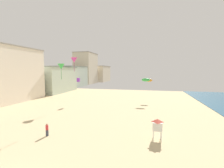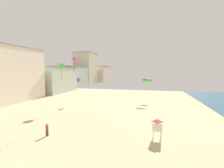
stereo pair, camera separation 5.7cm
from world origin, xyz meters
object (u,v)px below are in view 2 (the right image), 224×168
at_px(lifeguard_stand, 157,125).
at_px(kite_orange_parafoil, 149,80).
at_px(kite_green_parafoil, 146,80).
at_px(kite_flyer, 47,129).
at_px(kite_green_delta, 61,67).
at_px(kite_magenta_delta, 74,60).
at_px(kite_purple_box, 78,80).

relative_size(lifeguard_stand, kite_orange_parafoil, 1.30).
bearing_deg(kite_green_parafoil, kite_flyer, -115.89).
relative_size(kite_green_delta, kite_magenta_delta, 0.76).
xyz_separation_m(lifeguard_stand, kite_magenta_delta, (-18.38, 14.68, 8.96)).
distance_m(kite_green_delta, kite_green_parafoil, 22.70).
xyz_separation_m(kite_magenta_delta, kite_orange_parafoil, (17.12, 10.20, -5.13)).
height_order(kite_purple_box, kite_orange_parafoil, kite_purple_box).
bearing_deg(lifeguard_stand, kite_green_parafoil, 116.61).
distance_m(kite_flyer, kite_orange_parafoil, 30.19).
distance_m(kite_purple_box, kite_magenta_delta, 5.43).
xyz_separation_m(kite_flyer, kite_green_delta, (-1.24, 5.67, 8.06)).
bearing_deg(kite_green_delta, kite_flyer, -77.64).
bearing_deg(kite_flyer, lifeguard_stand, -53.89).
bearing_deg(kite_magenta_delta, kite_orange_parafoil, 30.79).
relative_size(kite_flyer, kite_magenta_delta, 0.49).
bearing_deg(kite_magenta_delta, kite_flyer, -74.30).
bearing_deg(kite_magenta_delta, lifeguard_stand, -38.62).
relative_size(kite_purple_box, kite_orange_parafoil, 0.49).
bearing_deg(kite_green_parafoil, kite_green_delta, -125.08).
bearing_deg(kite_purple_box, kite_flyer, -75.60).
bearing_deg(kite_magenta_delta, kite_green_parafoil, 23.53).
xyz_separation_m(kite_green_delta, kite_magenta_delta, (-3.51, 11.25, 1.82)).
bearing_deg(lifeguard_stand, kite_magenta_delta, 162.93).
bearing_deg(kite_green_parafoil, kite_orange_parafoil, 77.47).
bearing_deg(lifeguard_stand, kite_purple_box, 158.82).
xyz_separation_m(kite_flyer, lifeguard_stand, (13.62, 2.24, 0.92)).
bearing_deg(kite_green_delta, kite_orange_parafoil, 57.61).
bearing_deg(kite_flyer, kite_orange_parafoil, 2.26).
height_order(lifeguard_stand, kite_magenta_delta, kite_magenta_delta).
distance_m(kite_green_delta, kite_magenta_delta, 11.93).
distance_m(kite_green_delta, kite_orange_parafoil, 25.62).
height_order(kite_magenta_delta, kite_orange_parafoil, kite_magenta_delta).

